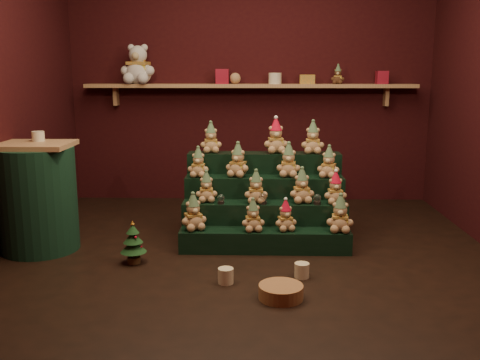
{
  "coord_description": "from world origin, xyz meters",
  "views": [
    {
      "loc": [
        0.05,
        -4.05,
        1.46
      ],
      "look_at": [
        -0.07,
        0.25,
        0.58
      ],
      "focal_mm": 40.0,
      "sensor_mm": 36.0,
      "label": 1
    }
  ],
  "objects_px": {
    "snow_globe_c": "(317,199)",
    "mini_christmas_tree": "(133,243)",
    "side_table": "(38,198)",
    "mug_left": "(226,276)",
    "snow_globe_b": "(263,198)",
    "wicker_basket": "(281,292)",
    "white_bear": "(138,59)",
    "riser_tier_front": "(265,241)",
    "brown_bear": "(338,75)",
    "mug_right": "(302,270)",
    "snow_globe_a": "(221,199)"
  },
  "relations": [
    {
      "from": "snow_globe_c",
      "to": "mini_christmas_tree",
      "type": "bearing_deg",
      "value": -162.27
    },
    {
      "from": "side_table",
      "to": "mug_left",
      "type": "height_order",
      "value": "side_table"
    },
    {
      "from": "snow_globe_b",
      "to": "wicker_basket",
      "type": "bearing_deg",
      "value": -84.56
    },
    {
      "from": "snow_globe_b",
      "to": "white_bear",
      "type": "xyz_separation_m",
      "value": [
        -1.34,
        1.53,
        1.18
      ]
    },
    {
      "from": "side_table",
      "to": "mini_christmas_tree",
      "type": "xyz_separation_m",
      "value": [
        0.84,
        -0.31,
        -0.28
      ]
    },
    {
      "from": "side_table",
      "to": "snow_globe_b",
      "type": "bearing_deg",
      "value": 4.27
    },
    {
      "from": "riser_tier_front",
      "to": "mini_christmas_tree",
      "type": "height_order",
      "value": "mini_christmas_tree"
    },
    {
      "from": "snow_globe_b",
      "to": "brown_bear",
      "type": "xyz_separation_m",
      "value": [
        0.82,
        1.53,
        1.01
      ]
    },
    {
      "from": "snow_globe_b",
      "to": "mug_right",
      "type": "relative_size",
      "value": 0.89
    },
    {
      "from": "snow_globe_c",
      "to": "wicker_basket",
      "type": "bearing_deg",
      "value": -107.83
    },
    {
      "from": "mug_left",
      "to": "snow_globe_c",
      "type": "bearing_deg",
      "value": 49.48
    },
    {
      "from": "side_table",
      "to": "mug_right",
      "type": "height_order",
      "value": "side_table"
    },
    {
      "from": "riser_tier_front",
      "to": "brown_bear",
      "type": "height_order",
      "value": "brown_bear"
    },
    {
      "from": "riser_tier_front",
      "to": "wicker_basket",
      "type": "relative_size",
      "value": 4.78
    },
    {
      "from": "mini_christmas_tree",
      "to": "mug_left",
      "type": "height_order",
      "value": "mini_christmas_tree"
    },
    {
      "from": "snow_globe_a",
      "to": "wicker_basket",
      "type": "height_order",
      "value": "snow_globe_a"
    },
    {
      "from": "white_bear",
      "to": "mini_christmas_tree",
      "type": "bearing_deg",
      "value": -73.86
    },
    {
      "from": "snow_globe_c",
      "to": "white_bear",
      "type": "relative_size",
      "value": 0.17
    },
    {
      "from": "mini_christmas_tree",
      "to": "white_bear",
      "type": "relative_size",
      "value": 0.64
    },
    {
      "from": "white_bear",
      "to": "brown_bear",
      "type": "bearing_deg",
      "value": 6.57
    },
    {
      "from": "riser_tier_front",
      "to": "wicker_basket",
      "type": "height_order",
      "value": "riser_tier_front"
    },
    {
      "from": "mini_christmas_tree",
      "to": "mug_right",
      "type": "bearing_deg",
      "value": -11.51
    },
    {
      "from": "side_table",
      "to": "wicker_basket",
      "type": "distance_m",
      "value": 2.2
    },
    {
      "from": "snow_globe_a",
      "to": "snow_globe_c",
      "type": "xyz_separation_m",
      "value": [
        0.81,
        0.0,
        0.0
      ]
    },
    {
      "from": "snow_globe_a",
      "to": "mug_right",
      "type": "xyz_separation_m",
      "value": [
        0.62,
        -0.73,
        -0.35
      ]
    },
    {
      "from": "mug_left",
      "to": "wicker_basket",
      "type": "relative_size",
      "value": 0.37
    },
    {
      "from": "mug_right",
      "to": "wicker_basket",
      "type": "distance_m",
      "value": 0.4
    },
    {
      "from": "snow_globe_b",
      "to": "side_table",
      "type": "relative_size",
      "value": 0.11
    },
    {
      "from": "snow_globe_a",
      "to": "side_table",
      "type": "relative_size",
      "value": 0.09
    },
    {
      "from": "mug_right",
      "to": "wicker_basket",
      "type": "bearing_deg",
      "value": -114.51
    },
    {
      "from": "snow_globe_c",
      "to": "brown_bear",
      "type": "relative_size",
      "value": 0.44
    },
    {
      "from": "white_bear",
      "to": "snow_globe_a",
      "type": "bearing_deg",
      "value": -50.66
    },
    {
      "from": "snow_globe_a",
      "to": "snow_globe_c",
      "type": "height_order",
      "value": "snow_globe_c"
    },
    {
      "from": "mug_right",
      "to": "side_table",
      "type": "bearing_deg",
      "value": 165.03
    },
    {
      "from": "mini_christmas_tree",
      "to": "brown_bear",
      "type": "height_order",
      "value": "brown_bear"
    },
    {
      "from": "mug_left",
      "to": "white_bear",
      "type": "bearing_deg",
      "value": 114.2
    },
    {
      "from": "brown_bear",
      "to": "mug_right",
      "type": "bearing_deg",
      "value": -91.79
    },
    {
      "from": "snow_globe_c",
      "to": "snow_globe_b",
      "type": "bearing_deg",
      "value": 180.0
    },
    {
      "from": "snow_globe_c",
      "to": "mug_left",
      "type": "bearing_deg",
      "value": -130.52
    },
    {
      "from": "side_table",
      "to": "mug_right",
      "type": "bearing_deg",
      "value": -15.64
    },
    {
      "from": "mug_left",
      "to": "wicker_basket",
      "type": "distance_m",
      "value": 0.45
    },
    {
      "from": "riser_tier_front",
      "to": "white_bear",
      "type": "distance_m",
      "value": 2.63
    },
    {
      "from": "mini_christmas_tree",
      "to": "white_bear",
      "type": "xyz_separation_m",
      "value": [
        -0.34,
        2.0,
        1.42
      ]
    },
    {
      "from": "side_table",
      "to": "mug_left",
      "type": "bearing_deg",
      "value": -24.28
    },
    {
      "from": "side_table",
      "to": "mug_left",
      "type": "relative_size",
      "value": 8.17
    },
    {
      "from": "snow_globe_b",
      "to": "riser_tier_front",
      "type": "bearing_deg",
      "value": -84.16
    },
    {
      "from": "riser_tier_front",
      "to": "mug_right",
      "type": "xyz_separation_m",
      "value": [
        0.26,
        -0.57,
        -0.04
      ]
    },
    {
      "from": "snow_globe_b",
      "to": "mug_right",
      "type": "xyz_separation_m",
      "value": [
        0.27,
        -0.73,
        -0.36
      ]
    },
    {
      "from": "snow_globe_a",
      "to": "brown_bear",
      "type": "bearing_deg",
      "value": 52.42
    },
    {
      "from": "mug_left",
      "to": "mug_right",
      "type": "xyz_separation_m",
      "value": [
        0.54,
        0.12,
        -0.0
      ]
    }
  ]
}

